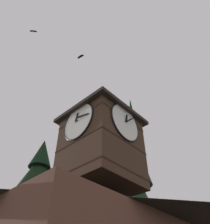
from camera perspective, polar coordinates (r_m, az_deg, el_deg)
The scene contains 5 objects.
clock_tower at distance 15.59m, azimuth -0.98°, elevation -7.61°, with size 4.87×4.87×7.77m.
pine_tree_behind at distance 20.12m, azimuth -18.35°, elevation -24.21°, with size 6.46×6.46×13.68m.
pine_tree_aside at distance 22.89m, azimuth 8.91°, elevation -23.56°, with size 5.10×5.10×22.09m.
flying_bird_high at distance 22.32m, azimuth -17.29°, elevation 18.55°, with size 0.53×0.48×0.10m.
flying_bird_low at distance 21.81m, azimuth -6.02°, elevation 13.53°, with size 0.29×0.66×0.15m.
Camera 1 is at (9.42, 9.71, 1.48)m, focal length 36.95 mm.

